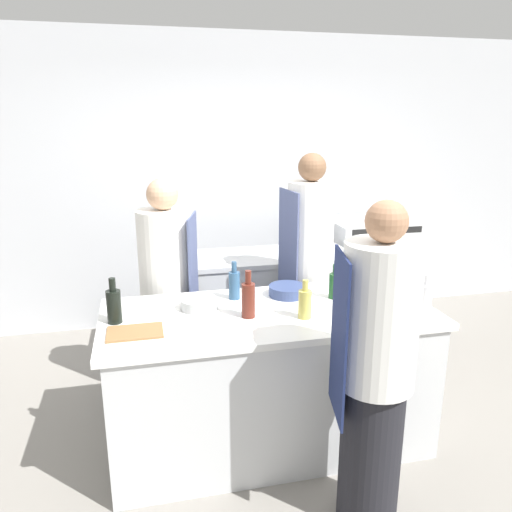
{
  "coord_description": "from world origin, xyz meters",
  "views": [
    {
      "loc": [
        -0.72,
        -2.73,
        2.03
      ],
      "look_at": [
        0.0,
        0.35,
        1.15
      ],
      "focal_mm": 35.0,
      "sensor_mm": 36.0,
      "label": 1
    }
  ],
  "objects_px": {
    "chef_at_stove": "(168,292)",
    "bowl_mixing_large": "(199,304)",
    "bottle_vinegar": "(234,284)",
    "bottle_water": "(248,299)",
    "chef_at_pass_far": "(309,271)",
    "chef_at_prep_near": "(375,372)",
    "bowl_prep_small": "(288,291)",
    "oven_range": "(368,270)",
    "bottle_olive_oil": "(425,296)",
    "bottle_sauce": "(114,305)",
    "bottle_cooking_oil": "(335,285)",
    "cup": "(350,287)",
    "bottle_wine": "(305,303)"
  },
  "relations": [
    {
      "from": "chef_at_stove",
      "to": "bowl_mixing_large",
      "type": "xyz_separation_m",
      "value": [
        0.16,
        -0.59,
        0.12
      ]
    },
    {
      "from": "bottle_vinegar",
      "to": "bottle_water",
      "type": "height_order",
      "value": "bottle_water"
    },
    {
      "from": "chef_at_pass_far",
      "to": "chef_at_prep_near",
      "type": "bearing_deg",
      "value": 166.69
    },
    {
      "from": "chef_at_pass_far",
      "to": "bowl_prep_small",
      "type": "height_order",
      "value": "chef_at_pass_far"
    },
    {
      "from": "chef_at_prep_near",
      "to": "bowl_mixing_large",
      "type": "relative_size",
      "value": 7.36
    },
    {
      "from": "chef_at_stove",
      "to": "oven_range",
      "type": "bearing_deg",
      "value": 130.82
    },
    {
      "from": "oven_range",
      "to": "bowl_prep_small",
      "type": "relative_size",
      "value": 4.24
    },
    {
      "from": "bottle_olive_oil",
      "to": "bowl_mixing_large",
      "type": "height_order",
      "value": "bottle_olive_oil"
    },
    {
      "from": "chef_at_pass_far",
      "to": "bottle_sauce",
      "type": "distance_m",
      "value": 1.55
    },
    {
      "from": "bottle_vinegar",
      "to": "bottle_cooking_oil",
      "type": "distance_m",
      "value": 0.65
    },
    {
      "from": "bottle_water",
      "to": "bowl_mixing_large",
      "type": "bearing_deg",
      "value": 143.1
    },
    {
      "from": "chef_at_pass_far",
      "to": "bottle_vinegar",
      "type": "xyz_separation_m",
      "value": [
        -0.66,
        -0.44,
        0.1
      ]
    },
    {
      "from": "chef_at_stove",
      "to": "bottle_vinegar",
      "type": "relative_size",
      "value": 6.56
    },
    {
      "from": "bowl_prep_small",
      "to": "cup",
      "type": "xyz_separation_m",
      "value": [
        0.41,
        -0.07,
        0.01
      ]
    },
    {
      "from": "oven_range",
      "to": "chef_at_stove",
      "type": "xyz_separation_m",
      "value": [
        -2.07,
        -1.01,
        0.29
      ]
    },
    {
      "from": "bottle_cooking_oil",
      "to": "bottle_sauce",
      "type": "height_order",
      "value": "bottle_sauce"
    },
    {
      "from": "bottle_vinegar",
      "to": "bowl_prep_small",
      "type": "height_order",
      "value": "bottle_vinegar"
    },
    {
      "from": "bottle_sauce",
      "to": "chef_at_pass_far",
      "type": "bearing_deg",
      "value": 25.47
    },
    {
      "from": "bottle_olive_oil",
      "to": "bottle_cooking_oil",
      "type": "relative_size",
      "value": 1.0
    },
    {
      "from": "bottle_wine",
      "to": "bowl_prep_small",
      "type": "relative_size",
      "value": 0.94
    },
    {
      "from": "chef_at_stove",
      "to": "bottle_water",
      "type": "height_order",
      "value": "chef_at_stove"
    },
    {
      "from": "chef_at_stove",
      "to": "bottle_sauce",
      "type": "bearing_deg",
      "value": -10.96
    },
    {
      "from": "bottle_wine",
      "to": "bottle_sauce",
      "type": "relative_size",
      "value": 0.87
    },
    {
      "from": "oven_range",
      "to": "cup",
      "type": "bearing_deg",
      "value": -120.0
    },
    {
      "from": "bottle_water",
      "to": "bowl_prep_small",
      "type": "distance_m",
      "value": 0.45
    },
    {
      "from": "bowl_mixing_large",
      "to": "cup",
      "type": "xyz_separation_m",
      "value": [
        1.0,
        0.03,
        0.02
      ]
    },
    {
      "from": "chef_at_stove",
      "to": "bottle_cooking_oil",
      "type": "bearing_deg",
      "value": 74.66
    },
    {
      "from": "chef_at_pass_far",
      "to": "cup",
      "type": "height_order",
      "value": "chef_at_pass_far"
    },
    {
      "from": "bottle_sauce",
      "to": "bowl_prep_small",
      "type": "xyz_separation_m",
      "value": [
        1.09,
        0.2,
        -0.07
      ]
    },
    {
      "from": "bottle_olive_oil",
      "to": "bowl_prep_small",
      "type": "relative_size",
      "value": 0.92
    },
    {
      "from": "chef_at_pass_far",
      "to": "bowl_mixing_large",
      "type": "height_order",
      "value": "chef_at_pass_far"
    },
    {
      "from": "bottle_vinegar",
      "to": "cup",
      "type": "relative_size",
      "value": 2.54
    },
    {
      "from": "bottle_vinegar",
      "to": "cup",
      "type": "bearing_deg",
      "value": -6.94
    },
    {
      "from": "chef_at_pass_far",
      "to": "bowl_prep_small",
      "type": "relative_size",
      "value": 7.24
    },
    {
      "from": "bottle_cooking_oil",
      "to": "cup",
      "type": "height_order",
      "value": "bottle_cooking_oil"
    },
    {
      "from": "bottle_vinegar",
      "to": "oven_range",
      "type": "bearing_deg",
      "value": 41.61
    },
    {
      "from": "bottle_vinegar",
      "to": "bottle_wine",
      "type": "distance_m",
      "value": 0.53
    },
    {
      "from": "bottle_water",
      "to": "oven_range",
      "type": "bearing_deg",
      "value": 47.56
    },
    {
      "from": "chef_at_prep_near",
      "to": "bottle_wine",
      "type": "relative_size",
      "value": 7.22
    },
    {
      "from": "chef_at_prep_near",
      "to": "bottle_olive_oil",
      "type": "distance_m",
      "value": 0.8
    },
    {
      "from": "bottle_cooking_oil",
      "to": "bottle_water",
      "type": "bearing_deg",
      "value": -163.3
    },
    {
      "from": "bottle_water",
      "to": "bottle_vinegar",
      "type": "bearing_deg",
      "value": 94.04
    },
    {
      "from": "bottle_olive_oil",
      "to": "bottle_wine",
      "type": "relative_size",
      "value": 0.97
    },
    {
      "from": "chef_at_stove",
      "to": "bottle_sauce",
      "type": "xyz_separation_m",
      "value": [
        -0.33,
        -0.69,
        0.19
      ]
    },
    {
      "from": "bottle_wine",
      "to": "bottle_cooking_oil",
      "type": "relative_size",
      "value": 1.02
    },
    {
      "from": "bottle_vinegar",
      "to": "bottle_cooking_oil",
      "type": "xyz_separation_m",
      "value": [
        0.64,
        -0.13,
        -0.01
      ]
    },
    {
      "from": "chef_at_stove",
      "to": "bottle_water",
      "type": "xyz_separation_m",
      "value": [
        0.43,
        -0.79,
        0.2
      ]
    },
    {
      "from": "oven_range",
      "to": "bottle_cooking_oil",
      "type": "relative_size",
      "value": 4.61
    },
    {
      "from": "bottle_wine",
      "to": "bottle_water",
      "type": "bearing_deg",
      "value": 164.4
    },
    {
      "from": "bottle_olive_oil",
      "to": "bowl_mixing_large",
      "type": "distance_m",
      "value": 1.37
    }
  ]
}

